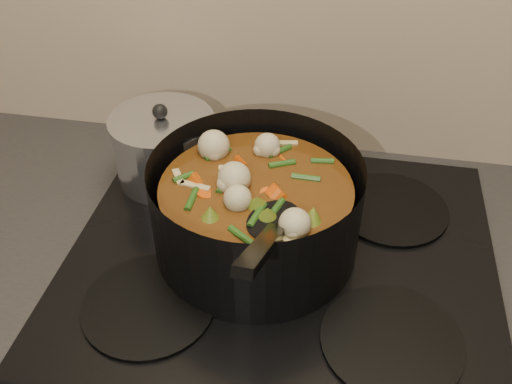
# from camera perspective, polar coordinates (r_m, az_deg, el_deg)

# --- Properties ---
(stovetop) EXTENTS (0.62, 0.54, 0.03)m
(stovetop) POSITION_cam_1_polar(r_m,az_deg,el_deg) (0.85, 2.51, -6.57)
(stovetop) COLOR black
(stovetop) RESTS_ON counter
(stockpot) EXTENTS (0.36, 0.43, 0.22)m
(stockpot) POSITION_cam_1_polar(r_m,az_deg,el_deg) (0.81, 0.02, -1.91)
(stockpot) COLOR black
(stockpot) RESTS_ON stovetop
(saucepan) EXTENTS (0.17, 0.17, 0.14)m
(saucepan) POSITION_cam_1_polar(r_m,az_deg,el_deg) (0.97, -9.15, 4.41)
(saucepan) COLOR silver
(saucepan) RESTS_ON stovetop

